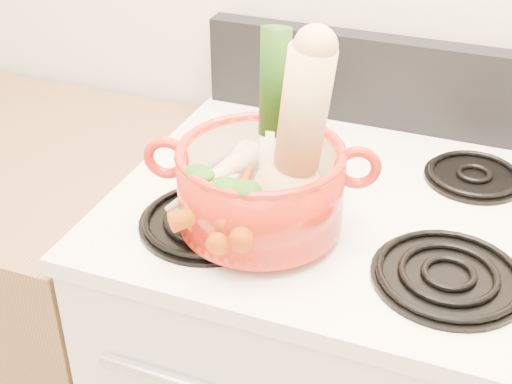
% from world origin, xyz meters
% --- Properties ---
extents(cooktop, '(0.78, 0.67, 0.03)m').
position_xyz_m(cooktop, '(0.00, 1.40, 0.93)').
color(cooktop, white).
rests_on(cooktop, stove_body).
extents(control_backsplash, '(0.76, 0.05, 0.18)m').
position_xyz_m(control_backsplash, '(0.00, 1.70, 1.04)').
color(control_backsplash, black).
rests_on(control_backsplash, cooktop).
extents(burner_front_left, '(0.22, 0.22, 0.02)m').
position_xyz_m(burner_front_left, '(-0.19, 1.24, 0.96)').
color(burner_front_left, black).
rests_on(burner_front_left, cooktop).
extents(burner_front_right, '(0.22, 0.22, 0.02)m').
position_xyz_m(burner_front_right, '(0.19, 1.24, 0.96)').
color(burner_front_right, black).
rests_on(burner_front_right, cooktop).
extents(burner_back_left, '(0.17, 0.17, 0.02)m').
position_xyz_m(burner_back_left, '(-0.19, 1.54, 0.96)').
color(burner_back_left, black).
rests_on(burner_back_left, cooktop).
extents(burner_back_right, '(0.17, 0.17, 0.02)m').
position_xyz_m(burner_back_right, '(0.19, 1.54, 0.96)').
color(burner_back_right, black).
rests_on(burner_back_right, cooktop).
extents(dutch_oven, '(0.31, 0.31, 0.13)m').
position_xyz_m(dutch_oven, '(-0.11, 1.26, 1.03)').
color(dutch_oven, '#B71F0F').
rests_on(dutch_oven, burner_front_left).
extents(pot_handle_left, '(0.07, 0.03, 0.07)m').
position_xyz_m(pot_handle_left, '(-0.25, 1.22, 1.07)').
color(pot_handle_left, '#B71F0F').
rests_on(pot_handle_left, dutch_oven).
extents(pot_handle_right, '(0.07, 0.03, 0.07)m').
position_xyz_m(pot_handle_right, '(0.03, 1.30, 1.07)').
color(pot_handle_right, '#B71F0F').
rests_on(pot_handle_right, dutch_oven).
extents(squash, '(0.19, 0.17, 0.29)m').
position_xyz_m(squash, '(-0.06, 1.24, 1.13)').
color(squash, tan).
rests_on(squash, dutch_oven).
extents(leek, '(0.05, 0.07, 0.30)m').
position_xyz_m(leek, '(-0.09, 1.27, 1.14)').
color(leek, silver).
rests_on(leek, dutch_oven).
extents(ginger, '(0.09, 0.07, 0.04)m').
position_xyz_m(ginger, '(-0.09, 1.33, 1.01)').
color(ginger, tan).
rests_on(ginger, dutch_oven).
extents(parsnip_0, '(0.13, 0.24, 0.07)m').
position_xyz_m(parsnip_0, '(-0.19, 1.31, 1.02)').
color(parsnip_0, beige).
rests_on(parsnip_0, dutch_oven).
extents(parsnip_1, '(0.11, 0.20, 0.06)m').
position_xyz_m(parsnip_1, '(-0.19, 1.26, 1.03)').
color(parsnip_1, beige).
rests_on(parsnip_1, dutch_oven).
extents(parsnip_2, '(0.06, 0.20, 0.06)m').
position_xyz_m(parsnip_2, '(-0.16, 1.28, 1.03)').
color(parsnip_2, beige).
rests_on(parsnip_2, dutch_oven).
extents(parsnip_3, '(0.11, 0.17, 0.05)m').
position_xyz_m(parsnip_3, '(-0.19, 1.24, 1.03)').
color(parsnip_3, beige).
rests_on(parsnip_3, dutch_oven).
extents(carrot_0, '(0.06, 0.17, 0.05)m').
position_xyz_m(carrot_0, '(-0.13, 1.20, 1.01)').
color(carrot_0, '#D65B0A').
rests_on(carrot_0, dutch_oven).
extents(carrot_1, '(0.04, 0.15, 0.04)m').
position_xyz_m(carrot_1, '(-0.17, 1.22, 1.02)').
color(carrot_1, '#CA520A').
rests_on(carrot_1, dutch_oven).
extents(carrot_2, '(0.07, 0.20, 0.05)m').
position_xyz_m(carrot_2, '(-0.10, 1.21, 1.03)').
color(carrot_2, '#BE4209').
rests_on(carrot_2, dutch_oven).
extents(carrot_3, '(0.12, 0.13, 0.04)m').
position_xyz_m(carrot_3, '(-0.15, 1.18, 1.03)').
color(carrot_3, '#D3500A').
rests_on(carrot_3, dutch_oven).
extents(carrot_4, '(0.05, 0.16, 0.04)m').
position_xyz_m(carrot_4, '(-0.12, 1.21, 1.04)').
color(carrot_4, '#D43D0A').
rests_on(carrot_4, dutch_oven).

